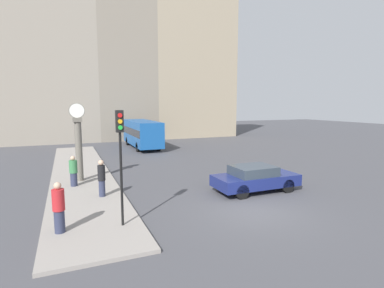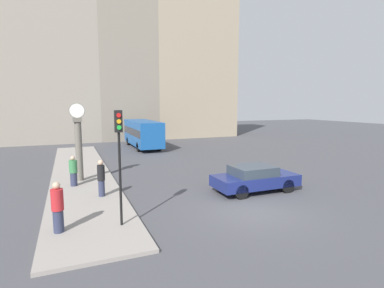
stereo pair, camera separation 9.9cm
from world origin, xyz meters
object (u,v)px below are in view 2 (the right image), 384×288
object	(u,v)px
pedestrian_red_top	(58,207)
street_clock	(79,144)
sedan_car	(255,178)
traffic_light_near	(119,144)
bus_distant	(143,132)
pedestrian_black_jacket	(101,178)
pedestrian_green_hoodie	(73,171)

from	to	relation	value
pedestrian_red_top	street_clock	bearing A→B (deg)	82.39
sedan_car	traffic_light_near	size ratio (longest dim) A/B	1.06
bus_distant	street_clock	distance (m)	14.07
traffic_light_near	street_clock	size ratio (longest dim) A/B	0.94
bus_distant	street_clock	xyz separation A→B (m)	(-6.57, -12.43, 0.63)
street_clock	pedestrian_black_jacket	bearing A→B (deg)	-76.97
bus_distant	street_clock	world-z (taller)	street_clock
sedan_car	traffic_light_near	xyz separation A→B (m)	(-7.09, -2.09, 2.36)
sedan_car	pedestrian_green_hoodie	distance (m)	9.53
sedan_car	bus_distant	size ratio (longest dim) A/B	0.53
sedan_car	pedestrian_green_hoodie	bearing A→B (deg)	153.95
traffic_light_near	pedestrian_green_hoodie	xyz separation A→B (m)	(-1.47, 6.27, -2.13)
sedan_car	pedestrian_black_jacket	xyz separation A→B (m)	(-7.38, 1.72, 0.32)
pedestrian_black_jacket	pedestrian_green_hoodie	bearing A→B (deg)	115.59
street_clock	pedestrian_red_top	distance (m)	7.33
bus_distant	sedan_car	bearing A→B (deg)	-84.72
sedan_car	pedestrian_red_top	bearing A→B (deg)	-168.35
traffic_light_near	pedestrian_red_top	size ratio (longest dim) A/B	2.35
pedestrian_black_jacket	bus_distant	bearing A→B (deg)	70.22
street_clock	pedestrian_green_hoodie	distance (m)	1.72
traffic_light_near	pedestrian_black_jacket	xyz separation A→B (m)	(-0.29, 3.81, -2.04)
bus_distant	traffic_light_near	size ratio (longest dim) A/B	2.00
traffic_light_near	street_clock	xyz separation A→B (m)	(-1.11, 7.36, -0.85)
street_clock	pedestrian_green_hoodie	xyz separation A→B (m)	(-0.36, -1.09, -1.29)
traffic_light_near	pedestrian_green_hoodie	size ratio (longest dim) A/B	2.54
pedestrian_red_top	traffic_light_near	bearing A→B (deg)	-5.50
bus_distant	pedestrian_red_top	world-z (taller)	bus_distant
street_clock	pedestrian_red_top	xyz separation A→B (m)	(-0.96, -7.16, -1.21)
sedan_car	street_clock	distance (m)	9.87
bus_distant	pedestrian_black_jacket	bearing A→B (deg)	-109.78
bus_distant	pedestrian_red_top	distance (m)	20.99
pedestrian_red_top	pedestrian_black_jacket	world-z (taller)	pedestrian_red_top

